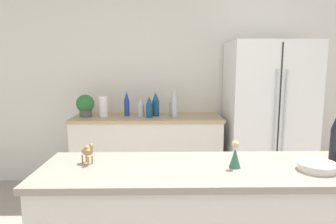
{
  "coord_description": "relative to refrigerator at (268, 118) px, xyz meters",
  "views": [
    {
      "loc": [
        -0.22,
        -1.12,
        1.49
      ],
      "look_at": [
        -0.18,
        1.43,
        1.11
      ],
      "focal_mm": 32.0,
      "sensor_mm": 36.0,
      "label": 1
    }
  ],
  "objects": [
    {
      "name": "back_bottle_4",
      "position": [
        -1.1,
        -0.04,
        0.18
      ],
      "size": [
        0.07,
        0.07,
        0.33
      ],
      "color": "#B2B7BC",
      "rests_on": "back_counter"
    },
    {
      "name": "paper_towel_roll",
      "position": [
        -1.94,
        0.04,
        0.14
      ],
      "size": [
        0.11,
        0.11,
        0.24
      ],
      "color": "white",
      "rests_on": "back_counter"
    },
    {
      "name": "back_bottle_2",
      "position": [
        -1.39,
        -0.03,
        0.14
      ],
      "size": [
        0.07,
        0.07,
        0.25
      ],
      "color": "navy",
      "rests_on": "back_counter"
    },
    {
      "name": "back_counter",
      "position": [
        -1.42,
        0.06,
        -0.43
      ],
      "size": [
        1.75,
        0.63,
        0.91
      ],
      "color": "silver",
      "rests_on": "ground_plane"
    },
    {
      "name": "back_bottle_0",
      "position": [
        -1.12,
        0.08,
        0.15
      ],
      "size": [
        0.08,
        0.08,
        0.28
      ],
      "color": "#B2B7BC",
      "rests_on": "back_counter"
    },
    {
      "name": "potted_plant",
      "position": [
        -2.15,
        0.03,
        0.16
      ],
      "size": [
        0.21,
        0.21,
        0.26
      ],
      "color": "#595451",
      "rests_on": "back_counter"
    },
    {
      "name": "wise_man_figurine_blue",
      "position": [
        -0.84,
        -1.89,
        0.12
      ],
      "size": [
        0.06,
        0.06,
        0.15
      ],
      "color": "#33664C",
      "rests_on": "bar_counter"
    },
    {
      "name": "camel_figurine",
      "position": [
        -1.67,
        -1.81,
        0.13
      ],
      "size": [
        0.09,
        0.09,
        0.12
      ],
      "color": "#A87F4C",
      "rests_on": "bar_counter"
    },
    {
      "name": "back_bottle_1",
      "position": [
        -1.67,
        0.09,
        0.16
      ],
      "size": [
        0.06,
        0.06,
        0.3
      ],
      "color": "navy",
      "rests_on": "back_counter"
    },
    {
      "name": "wall_back",
      "position": [
        -1.01,
        0.39,
        0.39
      ],
      "size": [
        8.0,
        0.06,
        2.55
      ],
      "color": "silver",
      "rests_on": "ground_plane"
    },
    {
      "name": "refrigerator",
      "position": [
        0.0,
        0.0,
        0.0
      ],
      "size": [
        0.95,
        0.71,
        1.78
      ],
      "color": "white",
      "rests_on": "ground_plane"
    },
    {
      "name": "back_bottle_3",
      "position": [
        -1.5,
        0.03,
        0.13
      ],
      "size": [
        0.08,
        0.08,
        0.24
      ],
      "color": "#B2B7BC",
      "rests_on": "back_counter"
    },
    {
      "name": "back_bottle_5",
      "position": [
        -1.32,
        0.08,
        0.16
      ],
      "size": [
        0.08,
        0.08,
        0.29
      ],
      "color": "navy",
      "rests_on": "back_counter"
    },
    {
      "name": "fruit_bowl",
      "position": [
        -0.42,
        -1.94,
        0.08
      ],
      "size": [
        0.21,
        0.21,
        0.05
      ],
      "color": "white",
      "rests_on": "bar_counter"
    }
  ]
}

